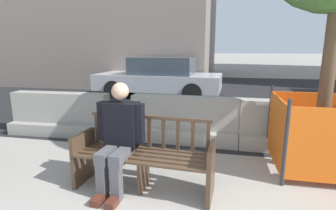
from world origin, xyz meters
name	(u,v)px	position (x,y,z in m)	size (l,w,h in m)	color
street_asphalt	(217,94)	(0.00, 8.70, 0.00)	(120.00, 12.00, 0.01)	black
street_bench	(144,158)	(-0.74, 1.40, 0.40)	(1.72, 0.63, 0.88)	#473323
seated_person	(119,135)	(-1.04, 1.36, 0.69)	(0.59, 0.74, 1.31)	black
jersey_barrier_centre	(184,122)	(-0.51, 3.26, 0.34)	(2.02, 0.76, 0.84)	#9E998E
jersey_barrier_left	(61,117)	(-3.04, 3.18, 0.34)	(2.02, 0.74, 0.84)	gray
jersey_barrier_right	(299,130)	(1.49, 3.20, 0.34)	(2.01, 0.70, 0.84)	#9E998E
construction_fence	(320,132)	(1.54, 2.39, 0.56)	(1.21, 1.21, 1.12)	#2D2D33
car_sedan_mid	(160,77)	(-2.03, 7.69, 0.70)	(4.49, 2.10, 1.42)	#B7B7BC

